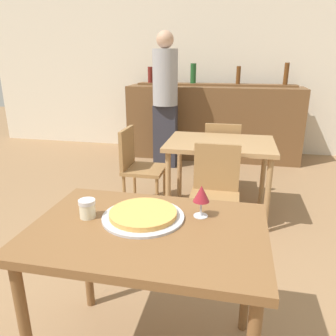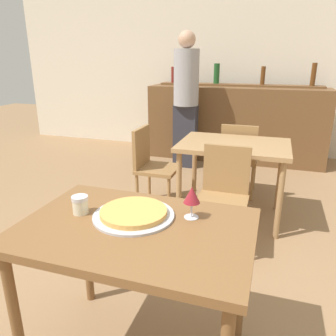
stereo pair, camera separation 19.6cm
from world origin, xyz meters
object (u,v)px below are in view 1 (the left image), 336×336
at_px(chair_far_side_front, 215,189).
at_px(chair_far_side_back, 222,153).
at_px(pizza_tray, 143,215).
at_px(wine_glass, 201,195).
at_px(person_standing, 165,96).
at_px(chair_far_side_left, 137,163).
at_px(cheese_shaker, 87,208).

distance_m(chair_far_side_front, chair_far_side_back, 1.07).
bearing_deg(chair_far_side_back, pizza_tray, 83.14).
bearing_deg(wine_glass, pizza_tray, -163.97).
distance_m(chair_far_side_back, person_standing, 1.32).
height_order(chair_far_side_left, cheese_shaker, cheese_shaker).
xyz_separation_m(chair_far_side_front, chair_far_side_left, (-0.83, 0.54, 0.00)).
height_order(chair_far_side_front, chair_far_side_back, same).
bearing_deg(chair_far_side_front, pizza_tray, -103.04).
relative_size(chair_far_side_back, pizza_tray, 2.12).
height_order(chair_far_side_back, pizza_tray, chair_far_side_back).
bearing_deg(chair_far_side_left, chair_far_side_front, -122.85).
bearing_deg(wine_glass, chair_far_side_back, 89.95).
xyz_separation_m(cheese_shaker, wine_glass, (0.53, 0.12, 0.07)).
relative_size(chair_far_side_back, wine_glass, 5.25).
height_order(chair_far_side_front, cheese_shaker, cheese_shaker).
height_order(chair_far_side_left, wine_glass, wine_glass).
bearing_deg(chair_far_side_back, chair_far_side_left, 32.85).
bearing_deg(chair_far_side_back, cheese_shaker, 76.86).
bearing_deg(chair_far_side_left, person_standing, 0.57).
height_order(chair_far_side_back, chair_far_side_left, same).
relative_size(chair_far_side_front, pizza_tray, 2.12).
distance_m(chair_far_side_left, person_standing, 1.49).
bearing_deg(chair_far_side_front, person_standing, 113.60).
bearing_deg(person_standing, chair_far_side_front, -66.40).
relative_size(person_standing, wine_glass, 11.56).
height_order(chair_far_side_left, pizza_tray, chair_far_side_left).
relative_size(pizza_tray, person_standing, 0.21).
xyz_separation_m(chair_far_side_front, wine_glass, (-0.00, -1.08, 0.41)).
relative_size(chair_far_side_left, person_standing, 0.45).
distance_m(pizza_tray, wine_glass, 0.29).
xyz_separation_m(chair_far_side_front, cheese_shaker, (-0.53, -1.21, 0.34)).
relative_size(pizza_tray, wine_glass, 2.48).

